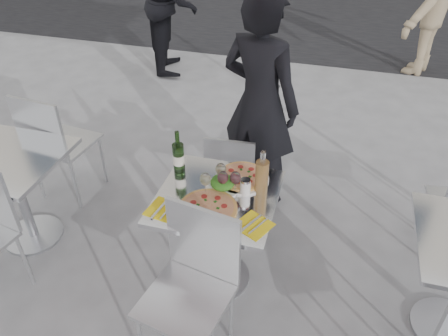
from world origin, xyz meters
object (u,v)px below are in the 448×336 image
(wine_bottle, at_px, (179,156))
(wineglass_white_a, at_px, (205,180))
(pizza_far, at_px, (242,177))
(napkin_left, at_px, (163,209))
(napkin_right, at_px, (254,225))
(carafe, at_px, (262,176))
(sugar_shaker, at_px, (245,187))
(side_chair_lfar, at_px, (54,139))
(main_table, at_px, (218,221))
(side_table_left, at_px, (15,181))
(woman_diner, at_px, (260,105))
(pedestrian_a, at_px, (170,0))
(wineglass_red_b, at_px, (235,179))
(chair_far, at_px, (232,171))
(pizza_near, at_px, (208,208))
(salad_plate, at_px, (223,184))
(wineglass_white_b, at_px, (221,170))
(wineglass_red_a, at_px, (223,178))

(wine_bottle, height_order, wineglass_white_a, wine_bottle)
(pizza_far, relative_size, napkin_left, 1.66)
(pizza_far, relative_size, napkin_right, 1.42)
(carafe, xyz_separation_m, sugar_shaker, (-0.09, -0.05, -0.06))
(side_chair_lfar, bearing_deg, napkin_left, 156.07)
(main_table, xyz_separation_m, side_table_left, (-1.50, 0.00, 0.00))
(woman_diner, xyz_separation_m, pedestrian_a, (-1.68, 2.42, 0.02))
(side_table_left, bearing_deg, wineglass_red_b, 1.89)
(woman_diner, relative_size, wineglass_red_b, 11.19)
(pedestrian_a, xyz_separation_m, napkin_left, (1.36, -3.60, -0.15))
(side_table_left, xyz_separation_m, woman_diner, (1.55, 0.97, 0.34))
(chair_far, xyz_separation_m, carafe, (0.32, -0.51, 0.39))
(wineglass_white_a, bearing_deg, sugar_shaker, 17.12)
(napkin_left, bearing_deg, pizza_near, 25.26)
(main_table, xyz_separation_m, pedestrian_a, (-1.63, 3.39, 0.36))
(side_table_left, xyz_separation_m, sugar_shaker, (1.66, 0.06, 0.26))
(wine_bottle, bearing_deg, woman_diner, 65.67)
(wine_bottle, height_order, carafe, wine_bottle)
(wine_bottle, xyz_separation_m, carafe, (0.56, -0.07, 0.00))
(chair_far, height_order, pizza_far, chair_far)
(side_table_left, xyz_separation_m, salad_plate, (1.51, 0.08, 0.25))
(salad_plate, bearing_deg, wineglass_white_a, -134.68)
(wineglass_white_b, relative_size, wineglass_red_b, 1.00)
(napkin_left, bearing_deg, side_table_left, 179.50)
(chair_far, bearing_deg, wineglass_white_a, 86.80)
(woman_diner, relative_size, pedestrian_a, 0.98)
(woman_diner, distance_m, pedestrian_a, 2.94)
(chair_far, distance_m, carafe, 0.71)
(pizza_near, height_order, wineglass_white_a, wineglass_white_a)
(napkin_right, bearing_deg, wineglass_red_a, 163.14)
(napkin_left, bearing_deg, wineglass_red_b, 44.99)
(chair_far, bearing_deg, pizza_near, 90.92)
(wineglass_red_b, xyz_separation_m, napkin_right, (0.17, -0.25, -0.11))
(chair_far, bearing_deg, wineglass_red_a, 96.18)
(wine_bottle, height_order, wineglass_red_b, wine_bottle)
(side_table_left, relative_size, wineglass_white_a, 4.76)
(wineglass_red_b, bearing_deg, chair_far, 106.89)
(woman_diner, xyz_separation_m, wineglass_white_b, (-0.06, -0.86, -0.02))
(wine_bottle, bearing_deg, side_chair_lfar, 164.55)
(salad_plate, bearing_deg, wineglass_white_b, 121.67)
(pizza_near, height_order, salad_plate, salad_plate)
(side_table_left, xyz_separation_m, carafe, (1.75, 0.11, 0.33))
(side_table_left, relative_size, wineglass_red_b, 4.76)
(chair_far, xyz_separation_m, wineglass_red_a, (0.10, -0.58, 0.38))
(side_table_left, bearing_deg, main_table, 0.00)
(salad_plate, relative_size, carafe, 0.76)
(wineglass_white_b, bearing_deg, carafe, -0.85)
(pizza_near, bearing_deg, side_table_left, 174.72)
(woman_diner, bearing_deg, wineglass_white_b, 105.34)
(main_table, relative_size, wineglass_red_b, 4.76)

